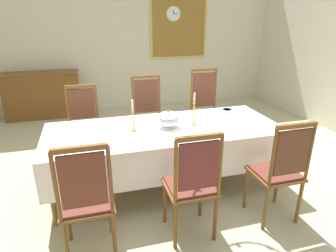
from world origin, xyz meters
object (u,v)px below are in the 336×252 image
chair_north_a (84,123)px  chair_north_b (149,115)px  chair_north_c (206,109)px  sideboard (43,95)px  candlestick_west (133,119)px  framed_painting (179,25)px  bowl_near_right (227,110)px  chair_south_a (86,199)px  spoon_primary (194,136)px  spoon_secondary (232,110)px  soup_tureen (168,119)px  mounted_clock (173,14)px  bowl_near_left (184,136)px  dining_table (164,134)px  chair_south_b (192,183)px  candlestick_east (194,112)px  chair_south_c (280,169)px

chair_north_a → chair_north_b: 0.91m
chair_north_c → sideboard: (-2.58, 2.18, -0.16)m
candlestick_west → framed_painting: size_ratio=0.26×
bowl_near_right → framed_painting: framed_painting is taller
chair_south_a → chair_north_c: size_ratio=0.91×
spoon_primary → spoon_secondary: same height
bowl_near_right → framed_painting: 3.17m
soup_tureen → bowl_near_right: size_ratio=1.77×
candlestick_west → mounted_clock: size_ratio=1.13×
chair_north_b → spoon_secondary: 1.19m
bowl_near_left → bowl_near_right: 1.10m
dining_table → chair_north_a: bearing=134.3°
bowl_near_right → spoon_secondary: size_ratio=0.81×
chair_south_b → candlestick_east: (0.35, 0.92, 0.34)m
candlestick_west → bowl_near_right: candlestick_west is taller
chair_north_a → spoon_secondary: size_ratio=6.09×
chair_south_b → candlestick_west: size_ratio=3.01×
soup_tureen → candlestick_west: (-0.40, 0.00, 0.05)m
soup_tureen → candlestick_east: size_ratio=0.65×
chair_south_a → chair_south_c: (1.80, 0.00, -0.00)m
candlestick_west → bowl_near_right: 1.37m
chair_south_a → chair_south_b: size_ratio=1.02×
chair_south_b → spoon_secondary: 1.68m
chair_north_a → chair_south_c: (1.80, -1.84, 0.01)m
chair_north_a → sideboard: size_ratio=0.74×
chair_north_a → bowl_near_left: size_ratio=6.25×
chair_north_c → framed_painting: (0.33, 2.44, 1.12)m
chair_north_b → bowl_near_right: (0.95, -0.57, 0.17)m
dining_table → chair_south_a: bearing=-134.3°
chair_south_b → soup_tureen: (0.04, 0.92, 0.28)m
spoon_primary → framed_painting: bearing=79.8°
dining_table → spoon_secondary: spoon_secondary is taller
bowl_near_left → spoon_primary: bearing=12.6°
chair_north_a → chair_south_b: bearing=116.2°
soup_tureen → bowl_near_left: 0.36m
bowl_near_left → spoon_primary: (0.12, 0.03, -0.02)m
chair_north_a → chair_north_c: (1.80, 0.01, 0.05)m
candlestick_west → spoon_primary: size_ratio=2.02×
chair_north_b → chair_south_b: bearing=90.0°
chair_north_a → framed_painting: (2.13, 2.45, 1.17)m
chair_north_b → chair_north_c: size_ratio=0.95×
chair_south_b → framed_painting: bearing=74.1°
chair_north_b → sideboard: size_ratio=0.80×
chair_north_c → bowl_near_left: chair_north_c is taller
candlestick_east → framed_painting: framed_painting is taller
candlestick_east → mounted_clock: bearing=77.5°
chair_north_b → sideboard: chair_north_b is taller
chair_north_a → mounted_clock: (2.00, 2.44, 1.40)m
bowl_near_right → mounted_clock: bearing=87.4°
chair_south_c → chair_north_a: bearing=134.4°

